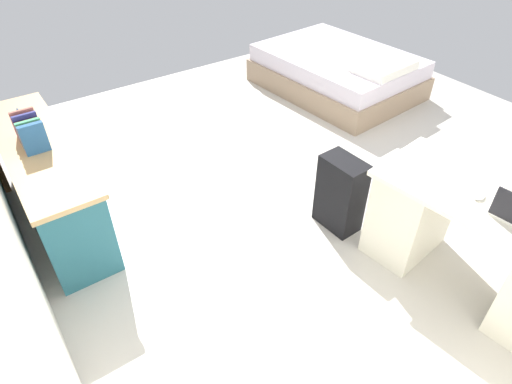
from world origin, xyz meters
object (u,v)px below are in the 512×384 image
Objects in this scene: suitcase_black at (340,194)px; desk at (476,242)px; bed at (338,72)px; credenza at (49,182)px; figurine_small at (19,113)px; computer_mouse at (480,196)px.

desk is at bearing -164.27° from suitcase_black.
desk is 3.19m from bed.
credenza reaches higher than bed.
figurine_small reaches higher than suitcase_black.
credenza is 3.16m from computer_mouse.
bed is 18.18× the size of figurine_small.
computer_mouse is 3.48m from figurine_small.
bed is 2.57m from suitcase_black.
computer_mouse is (-0.89, -0.26, 0.46)m from suitcase_black.
computer_mouse reaches higher than credenza.
figurine_small is (0.45, 0.00, 0.42)m from credenza.
suitcase_black is at bearing -127.18° from credenza.
bed is at bearing -89.70° from figurine_small.
desk reaches higher than suitcase_black.
desk is 0.75× the size of bed.
computer_mouse is at bearing 37.51° from desk.
desk reaches higher than bed.
computer_mouse is at bearing -142.46° from figurine_small.
desk is 0.84× the size of credenza.
computer_mouse reaches higher than bed.
computer_mouse is (0.07, 0.06, 0.38)m from desk.
credenza is at bearing 97.47° from bed.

